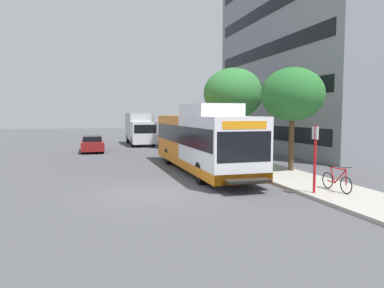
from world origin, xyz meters
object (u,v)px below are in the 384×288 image
bicycle_parked (337,180)px  parked_car_far_lane (92,144)px  street_tree_near_stop (292,95)px  box_truck_background (140,128)px  street_tree_mid_block (233,94)px  transit_bus (201,140)px  bus_stop_sign_pole (315,154)px

bicycle_parked → parked_car_far_lane: parked_car_far_lane is taller
street_tree_near_stop → box_truck_background: size_ratio=0.78×
bicycle_parked → box_truck_background: 25.69m
street_tree_near_stop → street_tree_mid_block: bearing=93.4°
transit_bus → street_tree_mid_block: size_ratio=1.95×
street_tree_mid_block → parked_car_far_lane: size_ratio=1.39×
bicycle_parked → street_tree_mid_block: (0.67, 12.19, 4.04)m
bus_stop_sign_pole → bicycle_parked: bus_stop_sign_pole is taller
street_tree_near_stop → box_truck_background: (-5.28, 20.21, -2.43)m
parked_car_far_lane → box_truck_background: 7.71m
transit_bus → parked_car_far_lane: bearing=114.5°
bicycle_parked → box_truck_background: bearing=99.4°
street_tree_near_stop → street_tree_mid_block: size_ratio=0.87×
transit_bus → parked_car_far_lane: (-5.65, 12.38, -1.04)m
bus_stop_sign_pole → box_truck_background: box_truck_background is taller
street_tree_near_stop → parked_car_far_lane: 17.85m
transit_bus → box_truck_background: (-0.84, 18.29, 0.04)m
transit_bus → parked_car_far_lane: transit_bus is taller
street_tree_mid_block → street_tree_near_stop: bearing=-86.6°
street_tree_mid_block → bicycle_parked: bearing=-93.1°
bicycle_parked → street_tree_near_stop: 6.35m
bicycle_parked → parked_car_far_lane: bearing=114.9°
bus_stop_sign_pole → parked_car_far_lane: size_ratio=0.58×
bus_stop_sign_pole → street_tree_near_stop: street_tree_near_stop is taller
transit_bus → street_tree_mid_block: (4.02, 5.16, 2.90)m
street_tree_mid_block → box_truck_background: 14.29m
bus_stop_sign_pole → street_tree_near_stop: 6.11m
box_truck_background → transit_bus: bearing=-87.4°
box_truck_background → street_tree_near_stop: bearing=-75.4°
transit_bus → bicycle_parked: (3.35, -7.02, -1.14)m
box_truck_background → parked_car_far_lane: bearing=-129.1°
transit_bus → street_tree_near_stop: size_ratio=2.24×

